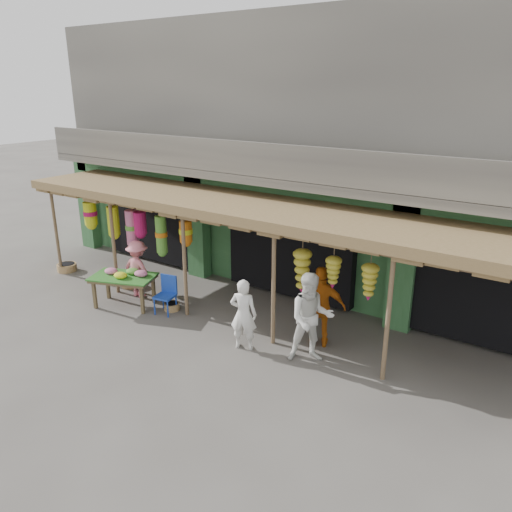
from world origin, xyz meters
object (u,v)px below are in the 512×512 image
Objects in this scene: blue_chair at (167,292)px; person_shopper at (138,269)px; person_front at (243,314)px; person_vendor at (321,307)px; flower_table at (124,277)px; person_right at (311,318)px.

person_shopper is (-1.29, 0.30, 0.25)m from blue_chair.
person_vendor is (1.28, 1.02, 0.11)m from person_front.
person_shopper reaches higher than blue_chair.
person_vendor reaches higher than person_front.
flower_table is at bearing 101.71° from person_shopper.
person_front is (2.61, -0.39, 0.27)m from blue_chair.
person_vendor reaches higher than flower_table.
person_shopper is (-0.15, 0.61, 0.01)m from flower_table.
person_vendor is (5.03, 0.95, 0.14)m from flower_table.
blue_chair is 0.59× the size of person_front.
flower_table is 1.17× the size of person_shopper.
blue_chair is 1.35m from person_shopper.
person_right is at bearing -17.32° from flower_table.
person_right is (5.16, 0.29, 0.18)m from flower_table.
person_shopper is at bearing 156.23° from blue_chair.
person_right is (4.02, -0.03, 0.42)m from blue_chair.
person_vendor is (-0.12, 0.66, -0.04)m from person_right.
flower_table is 0.95× the size of person_right.
person_shopper is (-5.31, 0.32, -0.18)m from person_right.
person_front is 0.88× the size of person_vendor.
flower_table is at bearing -13.36° from person_vendor.
person_vendor is 5.20m from person_shopper.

